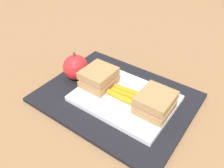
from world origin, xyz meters
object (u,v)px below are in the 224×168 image
at_px(sandwich_half_left, 155,103).
at_px(apple, 75,68).
at_px(sandwich_half_right, 99,77).
at_px(carrot_sticks_bundle, 125,94).
at_px(food_tray, 125,98).

bearing_deg(sandwich_half_left, apple, 0.62).
relative_size(sandwich_half_right, carrot_sticks_bundle, 1.01).
xyz_separation_m(sandwich_half_left, carrot_sticks_bundle, (0.08, 0.00, -0.01)).
bearing_deg(apple, sandwich_half_left, -179.38).
height_order(food_tray, apple, apple).
bearing_deg(sandwich_half_right, apple, 1.87).
relative_size(food_tray, sandwich_half_right, 2.88).
bearing_deg(sandwich_half_right, food_tray, 180.00).
relative_size(sandwich_half_left, apple, 1.02).
xyz_separation_m(food_tray, apple, (0.16, 0.00, 0.03)).
height_order(sandwich_half_left, apple, apple).
distance_m(carrot_sticks_bundle, apple, 0.16).
bearing_deg(sandwich_half_left, food_tray, 0.00).
bearing_deg(food_tray, sandwich_half_right, 0.00).
xyz_separation_m(food_tray, sandwich_half_left, (-0.08, 0.00, 0.03)).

